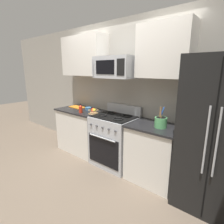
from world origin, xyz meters
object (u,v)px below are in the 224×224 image
object	(u,v)px
apple_loose	(93,112)
fruit_basket	(94,111)
prep_bowl	(88,108)
microwave	(116,67)
refrigerator	(218,136)
range_oven	(114,140)
bottle_hot_sauce	(81,109)
cutting_board	(77,107)
utensil_crock	(161,122)

from	to	relation	value
apple_loose	fruit_basket	bearing A→B (deg)	96.32
prep_bowl	microwave	bearing A→B (deg)	-5.57
refrigerator	microwave	world-z (taller)	microwave
range_oven	apple_loose	xyz separation A→B (m)	(-0.47, -0.07, 0.47)
bottle_hot_sauce	prep_bowl	distance (m)	0.30
cutting_board	apple_loose	bearing A→B (deg)	-14.36
utensil_crock	fruit_basket	size ratio (longest dim) A/B	1.52
range_oven	refrigerator	world-z (taller)	refrigerator
apple_loose	cutting_board	world-z (taller)	apple_loose
fruit_basket	apple_loose	xyz separation A→B (m)	(0.00, -0.02, -0.01)
apple_loose	range_oven	bearing A→B (deg)	8.72
range_oven	fruit_basket	distance (m)	0.68
cutting_board	prep_bowl	xyz separation A→B (m)	(0.35, 0.00, 0.02)
cutting_board	refrigerator	bearing A→B (deg)	-2.42
refrigerator	cutting_board	distance (m)	2.75
utensil_crock	fruit_basket	world-z (taller)	utensil_crock
bottle_hot_sauce	utensil_crock	bearing A→B (deg)	5.64
utensil_crock	bottle_hot_sauce	world-z (taller)	utensil_crock
range_oven	microwave	world-z (taller)	microwave
prep_bowl	cutting_board	bearing A→B (deg)	-179.26
range_oven	cutting_board	xyz separation A→B (m)	(-1.14, 0.10, 0.44)
utensil_crock	cutting_board	distance (m)	2.02
microwave	prep_bowl	size ratio (longest dim) A/B	5.14
fruit_basket	cutting_board	bearing A→B (deg)	167.12
range_oven	fruit_basket	size ratio (longest dim) A/B	5.41
refrigerator	range_oven	bearing A→B (deg)	179.39
refrigerator	cutting_board	world-z (taller)	refrigerator
cutting_board	prep_bowl	world-z (taller)	prep_bowl
refrigerator	utensil_crock	bearing A→B (deg)	-179.59
fruit_basket	prep_bowl	distance (m)	0.35
apple_loose	cutting_board	xyz separation A→B (m)	(-0.67, 0.17, -0.03)
prep_bowl	apple_loose	bearing A→B (deg)	-28.84
utensil_crock	cutting_board	world-z (taller)	utensil_crock
refrigerator	utensil_crock	distance (m)	0.73
microwave	cutting_board	world-z (taller)	microwave
fruit_basket	microwave	bearing A→B (deg)	9.59
microwave	apple_loose	distance (m)	0.95
fruit_basket	cutting_board	xyz separation A→B (m)	(-0.67, 0.15, -0.04)
fruit_basket	apple_loose	world-z (taller)	fruit_basket
refrigerator	fruit_basket	bearing A→B (deg)	-179.00
refrigerator	apple_loose	world-z (taller)	refrigerator
refrigerator	fruit_basket	xyz separation A→B (m)	(-2.08, -0.04, 0.01)
refrigerator	cutting_board	xyz separation A→B (m)	(-2.74, 0.12, -0.03)
range_oven	refrigerator	bearing A→B (deg)	-0.61
microwave	cutting_board	size ratio (longest dim) A/B	1.85
utensil_crock	prep_bowl	xyz separation A→B (m)	(-1.67, 0.13, -0.06)
utensil_crock	bottle_hot_sauce	bearing A→B (deg)	-174.36
bottle_hot_sauce	microwave	bearing A→B (deg)	16.33
microwave	bottle_hot_sauce	distance (m)	1.06
microwave	bottle_hot_sauce	world-z (taller)	microwave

